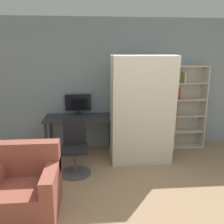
{
  "coord_description": "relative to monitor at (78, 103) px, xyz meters",
  "views": [
    {
      "loc": [
        -0.85,
        -2.42,
        1.97
      ],
      "look_at": [
        -0.5,
        1.53,
        1.05
      ],
      "focal_mm": 40.0,
      "sensor_mm": 36.0,
      "label": 1
    }
  ],
  "objects": [
    {
      "name": "armchair",
      "position": [
        -0.59,
        -2.16,
        -0.66
      ],
      "size": [
        0.85,
        0.8,
        0.85
      ],
      "color": "#934C3D",
      "rests_on": "ground"
    },
    {
      "name": "mattress_far",
      "position": [
        1.18,
        -0.57,
        0.0
      ],
      "size": [
        1.09,
        0.37,
        1.96
      ],
      "color": "beige",
      "rests_on": "ground"
    },
    {
      "name": "wall_back",
      "position": [
        1.11,
        0.13,
        0.37
      ],
      "size": [
        8.0,
        0.06,
        2.7
      ],
      "color": "gray",
      "rests_on": "ground"
    },
    {
      "name": "monitor",
      "position": [
        0.0,
        0.0,
        0.0
      ],
      "size": [
        0.53,
        0.16,
        0.41
      ],
      "color": "black",
      "rests_on": "desk"
    },
    {
      "name": "office_chair",
      "position": [
        -0.02,
        -1.14,
        -0.62
      ],
      "size": [
        0.52,
        0.52,
        0.91
      ],
      "color": "#4C4C51",
      "rests_on": "ground"
    },
    {
      "name": "mattress_near",
      "position": [
        1.18,
        -0.93,
        0.0
      ],
      "size": [
        1.09,
        0.41,
        1.97
      ],
      "color": "beige",
      "rests_on": "ground"
    },
    {
      "name": "desk",
      "position": [
        0.04,
        -0.25,
        -0.32
      ],
      "size": [
        1.38,
        0.7,
        0.75
      ],
      "color": "#2D2D33",
      "rests_on": "ground"
    },
    {
      "name": "bookshelf",
      "position": [
        2.14,
        -0.03,
        -0.1
      ],
      "size": [
        0.84,
        0.34,
        1.74
      ],
      "color": "beige",
      "rests_on": "ground"
    }
  ]
}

